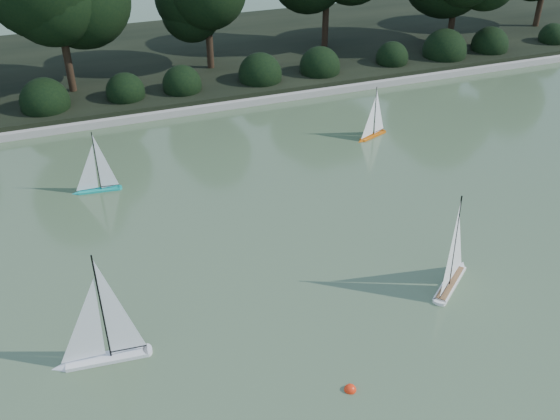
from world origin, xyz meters
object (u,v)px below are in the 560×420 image
sailboat_orange (371,129)px  sailboat_teal (94,182)px  sailboat_white_b (454,268)px  race_buoy (350,390)px  sailboat_white_a (97,345)px

sailboat_orange → sailboat_teal: bearing=-177.2°
sailboat_white_b → race_buoy: bearing=-149.9°
sailboat_orange → sailboat_white_b: bearing=-103.6°
sailboat_white_b → sailboat_teal: sailboat_white_b is taller
race_buoy → sailboat_teal: bearing=111.6°
sailboat_teal → race_buoy: (2.64, -6.66, -0.22)m
sailboat_orange → race_buoy: bearing=-119.5°
sailboat_white_b → sailboat_white_a: bearing=177.8°
sailboat_white_a → sailboat_teal: bearing=84.4°
sailboat_teal → race_buoy: 7.17m
sailboat_white_b → sailboat_orange: bearing=76.4°
sailboat_white_a → race_buoy: 3.59m
sailboat_white_a → sailboat_orange: sailboat_white_a is taller
sailboat_white_a → sailboat_orange: size_ratio=1.46×
sailboat_white_a → race_buoy: size_ratio=11.63×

